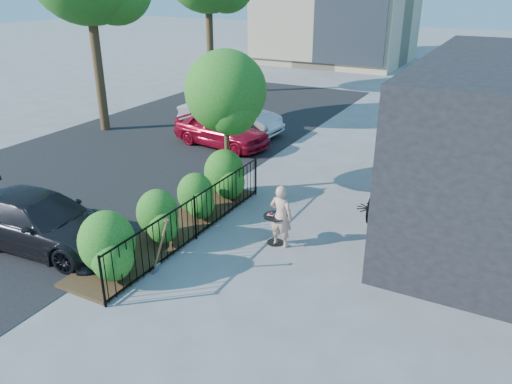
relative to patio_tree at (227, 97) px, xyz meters
The scene contains 12 objects.
ground 4.50m from the patio_tree, 50.96° to the right, with size 120.00×120.00×0.00m, color gray.
fence 3.61m from the patio_tree, 75.06° to the right, with size 0.05×6.05×1.10m.
planting_bed 3.88m from the patio_tree, 89.26° to the right, with size 1.30×6.00×0.08m, color #382616.
shrubs 3.37m from the patio_tree, 87.08° to the right, with size 1.10×5.60×1.24m.
patio_tree is the anchor object (origin of this frame).
street 5.51m from the patio_tree, behind, with size 9.00×30.00×0.01m, color black.
cafe_table 3.94m from the patio_tree, 39.90° to the right, with size 0.56×0.56×0.75m.
woman 3.92m from the patio_tree, 38.80° to the right, with size 0.54×0.36×1.48m, color #D5A28A.
shovel 4.98m from the patio_tree, 77.37° to the right, with size 0.47×0.18×1.37m.
car_red 4.85m from the patio_tree, 124.36° to the left, with size 1.50×3.72×1.27m, color #A30D26.
car_silver 6.35m from the patio_tree, 120.27° to the left, with size 1.45×4.16×1.37m, color #AFB0B4.
car_darkgrey 5.57m from the patio_tree, 115.39° to the right, with size 1.73×4.26×1.24m, color black.
Camera 1 is at (4.59, -8.51, 5.65)m, focal length 35.00 mm.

